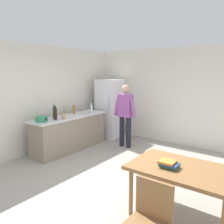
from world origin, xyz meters
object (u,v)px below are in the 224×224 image
at_px(bottle_oil_amber, 74,110).
at_px(bottle_wine_dark, 55,114).
at_px(cooking_pot, 41,119).
at_px(chair, 149,218).
at_px(bottle_water_clear, 91,109).
at_px(refrigerator, 110,109).
at_px(utensil_jar, 64,116).
at_px(bottle_wine_green, 54,113).
at_px(book_stack, 169,164).
at_px(dining_table, 183,173).
at_px(person, 125,112).

bearing_deg(bottle_oil_amber, bottle_wine_dark, -74.84).
distance_m(cooking_pot, bottle_wine_dark, 0.36).
relative_size(chair, bottle_water_clear, 3.03).
bearing_deg(refrigerator, utensil_jar, -87.60).
bearing_deg(cooking_pot, refrigerator, 87.63).
xyz_separation_m(bottle_wine_green, bottle_oil_amber, (-0.08, 0.73, -0.03)).
distance_m(refrigerator, bottle_water_clear, 1.00).
bearing_deg(bottle_wine_dark, chair, -25.03).
relative_size(chair, utensil_jar, 2.84).
bearing_deg(bottle_oil_amber, refrigerator, 80.23).
relative_size(bottle_wine_dark, book_stack, 1.32).
relative_size(bottle_wine_green, bottle_water_clear, 1.13).
bearing_deg(cooking_pot, dining_table, -4.10).
distance_m(utensil_jar, book_stack, 3.18).
bearing_deg(chair, bottle_wine_dark, 153.50).
xyz_separation_m(cooking_pot, bottle_wine_green, (-0.04, 0.41, 0.09)).
bearing_deg(person, bottle_wine_dark, -121.39).
xyz_separation_m(refrigerator, person, (0.95, -0.55, 0.08)).
bearing_deg(bottle_oil_amber, bottle_wine_green, -83.72).
height_order(utensil_jar, book_stack, utensil_jar).
height_order(dining_table, utensil_jar, utensil_jar).
xyz_separation_m(chair, cooking_pot, (-3.40, 1.21, 0.43)).
relative_size(refrigerator, bottle_oil_amber, 6.43).
height_order(refrigerator, person, refrigerator).
height_order(bottle_wine_dark, bottle_oil_amber, bottle_wine_dark).
relative_size(chair, cooking_pot, 2.28).
bearing_deg(utensil_jar, book_stack, -15.78).
height_order(bottle_water_clear, bottle_wine_dark, bottle_wine_dark).
bearing_deg(bottle_wine_dark, utensil_jar, 63.39).
height_order(cooking_pot, bottle_oil_amber, bottle_oil_amber).
bearing_deg(book_stack, bottle_water_clear, 148.85).
bearing_deg(cooking_pot, bottle_water_clear, 81.46).
relative_size(cooking_pot, bottle_wine_dark, 1.18).
bearing_deg(refrigerator, bottle_oil_amber, -99.77).
height_order(person, cooking_pot, person).
height_order(bottle_oil_amber, book_stack, bottle_oil_amber).
distance_m(refrigerator, chair, 4.95).
bearing_deg(bottle_oil_amber, chair, -33.70).
bearing_deg(refrigerator, bottle_water_clear, -83.09).
relative_size(utensil_jar, bottle_water_clear, 1.07).
relative_size(refrigerator, bottle_wine_green, 5.29).
relative_size(cooking_pot, utensil_jar, 1.25).
bearing_deg(book_stack, chair, -79.40).
xyz_separation_m(bottle_oil_amber, book_stack, (3.37, -1.49, -0.22)).
bearing_deg(person, cooking_pot, -118.93).
bearing_deg(chair, refrigerator, 130.51).
bearing_deg(bottle_wine_dark, cooking_pot, -105.74).
bearing_deg(bottle_wine_green, refrigerator, 85.91).
xyz_separation_m(utensil_jar, bottle_water_clear, (0.04, 0.96, 0.05)).
relative_size(person, cooking_pot, 4.25).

